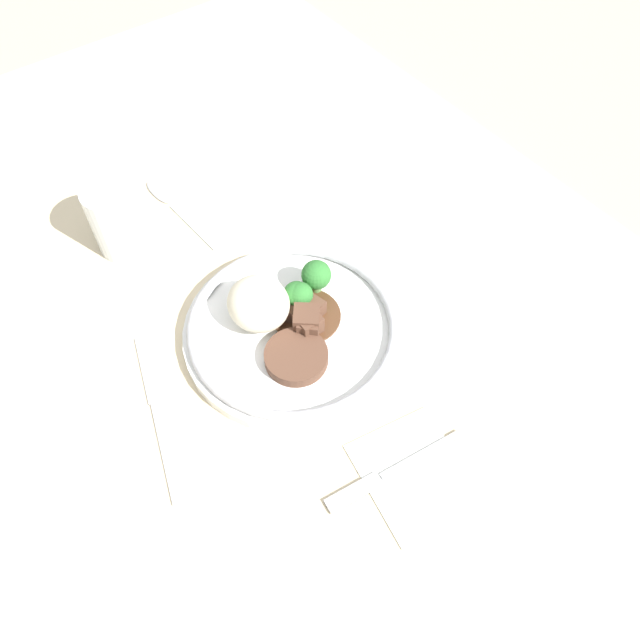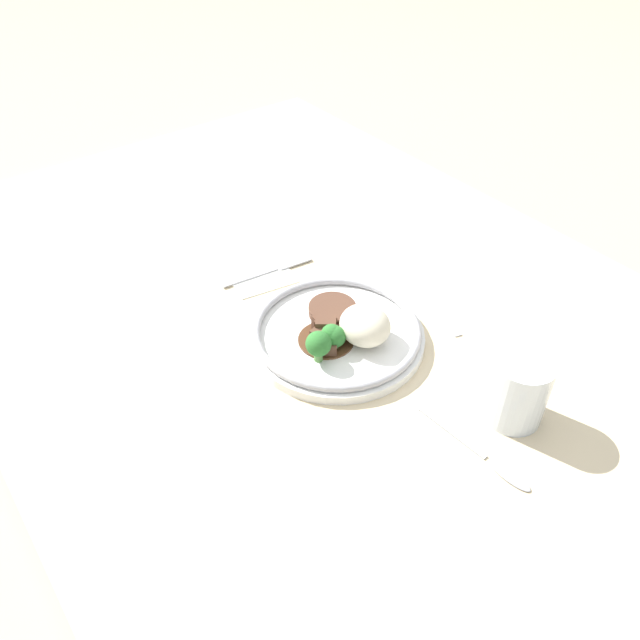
# 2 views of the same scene
# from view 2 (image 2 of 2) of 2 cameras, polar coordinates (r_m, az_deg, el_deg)

# --- Properties ---
(ground_plane) EXTENTS (8.00, 8.00, 0.00)m
(ground_plane) POSITION_cam_2_polar(r_m,az_deg,el_deg) (1.00, 1.10, -1.38)
(ground_plane) COLOR tan
(dining_table) EXTENTS (1.57, 0.99, 0.03)m
(dining_table) POSITION_cam_2_polar(r_m,az_deg,el_deg) (0.99, 1.11, -0.72)
(dining_table) COLOR beige
(dining_table) RESTS_ON ground
(napkin) EXTENTS (0.14, 0.12, 0.00)m
(napkin) POSITION_cam_2_polar(r_m,az_deg,el_deg) (1.08, -5.79, 4.47)
(napkin) COLOR silver
(napkin) RESTS_ON dining_table
(plate) EXTENTS (0.26, 0.26, 0.07)m
(plate) POSITION_cam_2_polar(r_m,az_deg,el_deg) (0.93, 1.77, -1.07)
(plate) COLOR white
(plate) RESTS_ON dining_table
(juice_glass) EXTENTS (0.08, 0.08, 0.10)m
(juice_glass) POSITION_cam_2_polar(r_m,az_deg,el_deg) (0.84, 17.61, -6.27)
(juice_glass) COLOR yellow
(juice_glass) RESTS_ON dining_table
(fork) EXTENTS (0.03, 0.17, 0.00)m
(fork) POSITION_cam_2_polar(r_m,az_deg,el_deg) (1.08, -4.01, 4.70)
(fork) COLOR #ADADB2
(fork) RESTS_ON napkin
(knife) EXTENTS (0.21, 0.07, 0.00)m
(knife) POSITION_cam_2_polar(r_m,az_deg,el_deg) (1.03, 9.82, 2.06)
(knife) COLOR #ADADB2
(knife) RESTS_ON dining_table
(spoon) EXTENTS (0.17, 0.02, 0.01)m
(spoon) POSITION_cam_2_polar(r_m,az_deg,el_deg) (0.81, 15.69, -12.61)
(spoon) COLOR #ADADB2
(spoon) RESTS_ON dining_table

